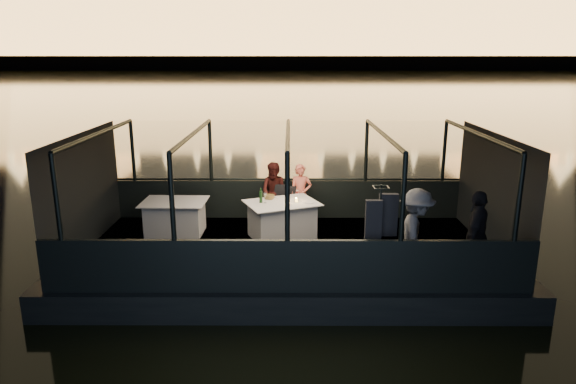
{
  "coord_description": "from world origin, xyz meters",
  "views": [
    {
      "loc": [
        0.04,
        -9.67,
        4.24
      ],
      "look_at": [
        0.0,
        0.4,
        1.55
      ],
      "focal_mm": 32.0,
      "sensor_mm": 36.0,
      "label": 1
    }
  ],
  "objects_px": {
    "dining_table_central": "(282,220)",
    "wine_bottle": "(261,196)",
    "coat_stand": "(379,233)",
    "chair_port_left": "(280,206)",
    "person_woman_coral": "(301,192)",
    "chair_port_right": "(295,207)",
    "person_man_maroon": "(275,191)",
    "passenger_dark": "(477,232)",
    "dining_table_aft": "(175,216)",
    "passenger_stripe": "(416,233)"
  },
  "relations": [
    {
      "from": "coat_stand",
      "to": "person_man_maroon",
      "type": "bearing_deg",
      "value": 119.12
    },
    {
      "from": "chair_port_left",
      "to": "chair_port_right",
      "type": "bearing_deg",
      "value": 7.19
    },
    {
      "from": "person_woman_coral",
      "to": "coat_stand",
      "type": "bearing_deg",
      "value": -70.58
    },
    {
      "from": "dining_table_central",
      "to": "passenger_stripe",
      "type": "bearing_deg",
      "value": -42.72
    },
    {
      "from": "person_woman_coral",
      "to": "passenger_dark",
      "type": "height_order",
      "value": "passenger_dark"
    },
    {
      "from": "coat_stand",
      "to": "wine_bottle",
      "type": "bearing_deg",
      "value": 132.82
    },
    {
      "from": "chair_port_left",
      "to": "passenger_dark",
      "type": "height_order",
      "value": "passenger_dark"
    },
    {
      "from": "chair_port_left",
      "to": "person_woman_coral",
      "type": "distance_m",
      "value": 0.57
    },
    {
      "from": "chair_port_right",
      "to": "person_man_maroon",
      "type": "relative_size",
      "value": 0.62
    },
    {
      "from": "person_man_maroon",
      "to": "chair_port_left",
      "type": "bearing_deg",
      "value": -50.19
    },
    {
      "from": "person_woman_coral",
      "to": "dining_table_aft",
      "type": "bearing_deg",
      "value": -167.48
    },
    {
      "from": "chair_port_left",
      "to": "wine_bottle",
      "type": "xyz_separation_m",
      "value": [
        -0.38,
        -0.8,
        0.47
      ]
    },
    {
      "from": "person_woman_coral",
      "to": "wine_bottle",
      "type": "relative_size",
      "value": 4.48
    },
    {
      "from": "chair_port_right",
      "to": "coat_stand",
      "type": "xyz_separation_m",
      "value": [
        1.35,
        -3.0,
        0.45
      ]
    },
    {
      "from": "dining_table_central",
      "to": "wine_bottle",
      "type": "relative_size",
      "value": 4.72
    },
    {
      "from": "passenger_stripe",
      "to": "passenger_dark",
      "type": "height_order",
      "value": "passenger_stripe"
    },
    {
      "from": "passenger_stripe",
      "to": "wine_bottle",
      "type": "xyz_separation_m",
      "value": [
        -2.73,
        2.11,
        0.06
      ]
    },
    {
      "from": "chair_port_left",
      "to": "person_man_maroon",
      "type": "bearing_deg",
      "value": 132.99
    },
    {
      "from": "dining_table_aft",
      "to": "wine_bottle",
      "type": "xyz_separation_m",
      "value": [
        1.87,
        -0.25,
        0.53
      ]
    },
    {
      "from": "chair_port_left",
      "to": "coat_stand",
      "type": "height_order",
      "value": "coat_stand"
    },
    {
      "from": "person_woman_coral",
      "to": "chair_port_right",
      "type": "bearing_deg",
      "value": -124.87
    },
    {
      "from": "chair_port_left",
      "to": "person_woman_coral",
      "type": "xyz_separation_m",
      "value": [
        0.47,
        0.14,
        0.3
      ]
    },
    {
      "from": "person_woman_coral",
      "to": "wine_bottle",
      "type": "height_order",
      "value": "person_woman_coral"
    },
    {
      "from": "chair_port_right",
      "to": "dining_table_central",
      "type": "bearing_deg",
      "value": -134.57
    },
    {
      "from": "dining_table_central",
      "to": "person_man_maroon",
      "type": "xyz_separation_m",
      "value": [
        -0.17,
        1.0,
        0.36
      ]
    },
    {
      "from": "chair_port_left",
      "to": "passenger_dark",
      "type": "relative_size",
      "value": 0.56
    },
    {
      "from": "dining_table_aft",
      "to": "person_woman_coral",
      "type": "height_order",
      "value": "person_woman_coral"
    },
    {
      "from": "wine_bottle",
      "to": "dining_table_central",
      "type": "bearing_deg",
      "value": 1.46
    },
    {
      "from": "chair_port_left",
      "to": "wine_bottle",
      "type": "height_order",
      "value": "wine_bottle"
    },
    {
      "from": "chair_port_right",
      "to": "passenger_dark",
      "type": "bearing_deg",
      "value": -65.93
    },
    {
      "from": "person_woman_coral",
      "to": "wine_bottle",
      "type": "distance_m",
      "value": 1.28
    },
    {
      "from": "person_woman_coral",
      "to": "passenger_dark",
      "type": "relative_size",
      "value": 0.87
    },
    {
      "from": "dining_table_aft",
      "to": "chair_port_left",
      "type": "height_order",
      "value": "chair_port_left"
    },
    {
      "from": "person_man_maroon",
      "to": "wine_bottle",
      "type": "height_order",
      "value": "person_man_maroon"
    },
    {
      "from": "coat_stand",
      "to": "wine_bottle",
      "type": "relative_size",
      "value": 5.59
    },
    {
      "from": "coat_stand",
      "to": "person_man_maroon",
      "type": "distance_m",
      "value": 3.74
    },
    {
      "from": "chair_port_right",
      "to": "passenger_stripe",
      "type": "height_order",
      "value": "passenger_stripe"
    },
    {
      "from": "dining_table_aft",
      "to": "passenger_dark",
      "type": "distance_m",
      "value": 6.11
    },
    {
      "from": "person_man_maroon",
      "to": "wine_bottle",
      "type": "relative_size",
      "value": 4.57
    },
    {
      "from": "person_man_maroon",
      "to": "passenger_dark",
      "type": "distance_m",
      "value": 4.67
    },
    {
      "from": "coat_stand",
      "to": "passenger_stripe",
      "type": "relative_size",
      "value": 1.07
    },
    {
      "from": "dining_table_aft",
      "to": "chair_port_left",
      "type": "distance_m",
      "value": 2.32
    },
    {
      "from": "person_woman_coral",
      "to": "passenger_stripe",
      "type": "height_order",
      "value": "passenger_stripe"
    },
    {
      "from": "chair_port_right",
      "to": "person_man_maroon",
      "type": "xyz_separation_m",
      "value": [
        -0.46,
        0.26,
        0.3
      ]
    },
    {
      "from": "passenger_stripe",
      "to": "wine_bottle",
      "type": "distance_m",
      "value": 3.45
    },
    {
      "from": "dining_table_aft",
      "to": "wine_bottle",
      "type": "bearing_deg",
      "value": -7.49
    },
    {
      "from": "wine_bottle",
      "to": "coat_stand",
      "type": "bearing_deg",
      "value": -47.18
    },
    {
      "from": "passenger_dark",
      "to": "wine_bottle",
      "type": "distance_m",
      "value": 4.3
    },
    {
      "from": "dining_table_central",
      "to": "person_man_maroon",
      "type": "height_order",
      "value": "person_man_maroon"
    },
    {
      "from": "passenger_dark",
      "to": "person_woman_coral",
      "type": "bearing_deg",
      "value": -105.58
    }
  ]
}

